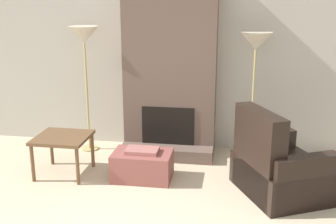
# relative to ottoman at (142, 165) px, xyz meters

# --- Properties ---
(wall_back) EXTENTS (7.01, 0.06, 2.60)m
(wall_back) POSITION_rel_ottoman_xyz_m (0.19, 1.29, 1.12)
(wall_back) COLOR #BCB7AD
(wall_back) RESTS_ON ground_plane
(fireplace) EXTENTS (1.28, 0.72, 2.60)m
(fireplace) POSITION_rel_ottoman_xyz_m (0.19, 1.02, 1.07)
(fireplace) COLOR brown
(fireplace) RESTS_ON ground_plane
(ottoman) EXTENTS (0.72, 0.47, 0.40)m
(ottoman) POSITION_rel_ottoman_xyz_m (0.00, 0.00, 0.00)
(ottoman) COLOR #8C4C47
(ottoman) RESTS_ON ground_plane
(armchair) EXTENTS (1.20, 1.26, 1.01)m
(armchair) POSITION_rel_ottoman_xyz_m (1.59, -0.16, 0.12)
(armchair) COLOR black
(armchair) RESTS_ON ground_plane
(side_table) EXTENTS (0.65, 0.63, 0.51)m
(side_table) POSITION_rel_ottoman_xyz_m (-1.02, -0.01, 0.26)
(side_table) COLOR brown
(side_table) RESTS_ON ground_plane
(floor_lamp_left) EXTENTS (0.42, 0.42, 1.79)m
(floor_lamp_left) POSITION_rel_ottoman_xyz_m (-1.00, 0.90, 1.42)
(floor_lamp_left) COLOR tan
(floor_lamp_left) RESTS_ON ground_plane
(floor_lamp_right) EXTENTS (0.42, 0.42, 1.75)m
(floor_lamp_right) POSITION_rel_ottoman_xyz_m (1.34, 0.90, 1.38)
(floor_lamp_right) COLOR tan
(floor_lamp_right) RESTS_ON ground_plane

